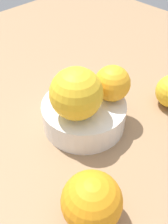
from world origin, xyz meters
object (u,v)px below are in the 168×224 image
object	(u,v)px
orange_in_bowl_0	(76,94)
orange_loose_0	(92,201)
fruit_bowl	(84,114)
orange_in_bowl_1	(112,83)

from	to	relation	value
orange_in_bowl_0	orange_loose_0	size ratio (longest dim) A/B	1.07
fruit_bowl	orange_in_bowl_0	size ratio (longest dim) A/B	1.75
orange_in_bowl_1	orange_loose_0	bearing A→B (deg)	-145.32
orange_in_bowl_0	orange_in_bowl_1	distance (cm)	7.37
fruit_bowl	orange_in_bowl_1	size ratio (longest dim) A/B	2.38
fruit_bowl	orange_in_bowl_1	bearing A→B (deg)	-24.31
orange_in_bowl_0	orange_loose_0	world-z (taller)	orange_in_bowl_0
orange_in_bowl_0	orange_in_bowl_1	world-z (taller)	orange_in_bowl_0
orange_in_bowl_0	orange_loose_0	bearing A→B (deg)	-126.16
fruit_bowl	orange_loose_0	size ratio (longest dim) A/B	1.87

